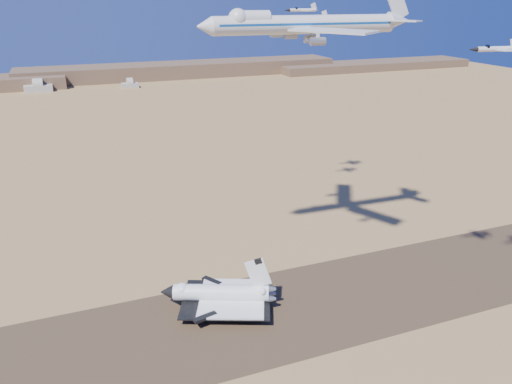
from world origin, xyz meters
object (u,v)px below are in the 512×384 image
object	(u,v)px
crew_b	(257,312)
crew_c	(258,317)
crew_a	(254,316)
chase_jet_a	(496,49)
carrier_747	(300,24)
chase_jet_d	(312,18)
chase_jet_c	(302,10)
shuttle	(220,294)

from	to	relation	value
crew_b	crew_c	world-z (taller)	crew_b
crew_a	chase_jet_a	size ratio (longest dim) A/B	0.11
carrier_747	chase_jet_a	xyz separation A→B (m)	(36.22, -48.90, -4.70)
crew_b	chase_jet_d	bearing A→B (deg)	-55.87
chase_jet_d	carrier_747	bearing A→B (deg)	-114.41
crew_c	chase_jet_c	world-z (taller)	chase_jet_c
shuttle	crew_a	world-z (taller)	shuttle
shuttle	chase_jet_d	xyz separation A→B (m)	(71.13, 77.47, 86.05)
shuttle	chase_jet_c	world-z (taller)	chase_jet_c
chase_jet_a	crew_a	bearing A→B (deg)	168.67
shuttle	carrier_747	bearing A→B (deg)	47.56
crew_a	chase_jet_c	xyz separation A→B (m)	(50.45, 74.24, 94.15)
carrier_747	chase_jet_d	distance (m)	70.52
shuttle	chase_jet_d	distance (m)	135.89
chase_jet_c	chase_jet_d	world-z (taller)	chase_jet_c
chase_jet_c	chase_jet_a	bearing A→B (deg)	-80.50
chase_jet_c	chase_jet_d	distance (m)	18.50
carrier_747	crew_c	distance (m)	98.38
crew_c	chase_jet_d	xyz separation A→B (m)	(61.39, 88.39, 90.45)
shuttle	chase_jet_a	bearing A→B (deg)	-2.01
chase_jet_c	crew_c	bearing A→B (deg)	-121.26
crew_a	crew_b	world-z (taller)	crew_b
carrier_747	chase_jet_c	distance (m)	52.97
carrier_747	crew_b	world-z (taller)	carrier_747
crew_c	chase_jet_a	distance (m)	108.16
shuttle	crew_c	size ratio (longest dim) A/B	25.17
crew_a	crew_c	size ratio (longest dim) A/B	1.03
carrier_747	chase_jet_d	bearing A→B (deg)	61.49
crew_b	carrier_747	bearing A→B (deg)	-65.51
crew_a	chase_jet_d	xyz separation A→B (m)	(62.54, 87.73, 90.43)
crew_a	chase_jet_c	distance (m)	130.08
crew_c	crew_b	bearing A→B (deg)	-64.48
crew_c	chase_jet_d	distance (m)	140.58
crew_a	chase_jet_a	world-z (taller)	chase_jet_a
chase_jet_d	crew_b	bearing A→B (deg)	-119.22
shuttle	chase_jet_a	size ratio (longest dim) A/B	2.59
carrier_747	chase_jet_c	bearing A→B (deg)	65.36
chase_jet_d	crew_c	bearing A→B (deg)	-118.66
carrier_747	chase_jet_d	size ratio (longest dim) A/B	4.64
crew_a	carrier_747	bearing A→B (deg)	-62.49
carrier_747	crew_c	xyz separation A→B (m)	(-25.57, -27.65, -90.89)
shuttle	chase_jet_c	bearing A→B (deg)	69.51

